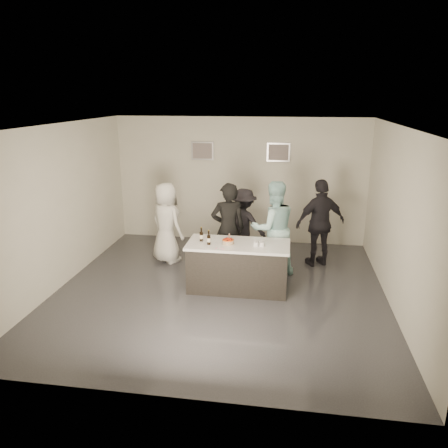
# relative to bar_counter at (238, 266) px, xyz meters

# --- Properties ---
(floor) EXTENTS (6.00, 6.00, 0.00)m
(floor) POSITION_rel_bar_counter_xyz_m (-0.32, -0.16, -0.45)
(floor) COLOR #3D3D42
(floor) RESTS_ON ground
(ceiling) EXTENTS (6.00, 6.00, 0.00)m
(ceiling) POSITION_rel_bar_counter_xyz_m (-0.32, -0.16, 2.55)
(ceiling) COLOR white
(wall_back) EXTENTS (6.00, 0.04, 3.00)m
(wall_back) POSITION_rel_bar_counter_xyz_m (-0.32, 2.84, 1.05)
(wall_back) COLOR silver
(wall_back) RESTS_ON ground
(wall_front) EXTENTS (6.00, 0.04, 3.00)m
(wall_front) POSITION_rel_bar_counter_xyz_m (-0.32, -3.16, 1.05)
(wall_front) COLOR silver
(wall_front) RESTS_ON ground
(wall_left) EXTENTS (0.04, 6.00, 3.00)m
(wall_left) POSITION_rel_bar_counter_xyz_m (-3.32, -0.16, 1.05)
(wall_left) COLOR silver
(wall_left) RESTS_ON ground
(wall_right) EXTENTS (0.04, 6.00, 3.00)m
(wall_right) POSITION_rel_bar_counter_xyz_m (2.68, -0.16, 1.05)
(wall_right) COLOR silver
(wall_right) RESTS_ON ground
(picture_left) EXTENTS (0.54, 0.04, 0.44)m
(picture_left) POSITION_rel_bar_counter_xyz_m (-1.22, 2.81, 1.75)
(picture_left) COLOR #B2B2B7
(picture_left) RESTS_ON wall_back
(picture_right) EXTENTS (0.54, 0.04, 0.44)m
(picture_right) POSITION_rel_bar_counter_xyz_m (0.58, 2.81, 1.75)
(picture_right) COLOR #B2B2B7
(picture_right) RESTS_ON wall_back
(bar_counter) EXTENTS (1.86, 0.86, 0.90)m
(bar_counter) POSITION_rel_bar_counter_xyz_m (0.00, 0.00, 0.00)
(bar_counter) COLOR white
(bar_counter) RESTS_ON ground
(cake) EXTENTS (0.21, 0.21, 0.07)m
(cake) POSITION_rel_bar_counter_xyz_m (-0.18, -0.06, 0.49)
(cake) COLOR orange
(cake) RESTS_ON bar_counter
(beer_bottle_a) EXTENTS (0.07, 0.07, 0.26)m
(beer_bottle_a) POSITION_rel_bar_counter_xyz_m (-0.69, 0.02, 0.58)
(beer_bottle_a) COLOR black
(beer_bottle_a) RESTS_ON bar_counter
(beer_bottle_b) EXTENTS (0.07, 0.07, 0.26)m
(beer_bottle_b) POSITION_rel_bar_counter_xyz_m (-0.52, -0.14, 0.58)
(beer_bottle_b) COLOR black
(beer_bottle_b) RESTS_ON bar_counter
(tumbler_cluster) EXTENTS (0.19, 0.19, 0.08)m
(tumbler_cluster) POSITION_rel_bar_counter_xyz_m (0.38, -0.06, 0.49)
(tumbler_cluster) COLOR gold
(tumbler_cluster) RESTS_ON bar_counter
(candles) EXTENTS (0.24, 0.08, 0.01)m
(candles) POSITION_rel_bar_counter_xyz_m (-0.32, -0.34, 0.45)
(candles) COLOR pink
(candles) RESTS_ON bar_counter
(person_main_black) EXTENTS (0.78, 0.63, 1.87)m
(person_main_black) POSITION_rel_bar_counter_xyz_m (-0.29, 0.72, 0.48)
(person_main_black) COLOR black
(person_main_black) RESTS_ON ground
(person_main_blue) EXTENTS (1.12, 1.01, 1.90)m
(person_main_blue) POSITION_rel_bar_counter_xyz_m (0.59, 0.85, 0.50)
(person_main_blue) COLOR #B2E8E8
(person_main_blue) RESTS_ON ground
(person_guest_left) EXTENTS (1.01, 0.93, 1.73)m
(person_guest_left) POSITION_rel_bar_counter_xyz_m (-1.69, 1.18, 0.42)
(person_guest_left) COLOR white
(person_guest_left) RESTS_ON ground
(person_guest_right) EXTENTS (1.17, 0.86, 1.85)m
(person_guest_right) POSITION_rel_bar_counter_xyz_m (1.54, 1.46, 0.47)
(person_guest_right) COLOR black
(person_guest_right) RESTS_ON ground
(person_guest_back) EXTENTS (1.14, 0.86, 1.57)m
(person_guest_back) POSITION_rel_bar_counter_xyz_m (-0.08, 1.59, 0.34)
(person_guest_back) COLOR black
(person_guest_back) RESTS_ON ground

